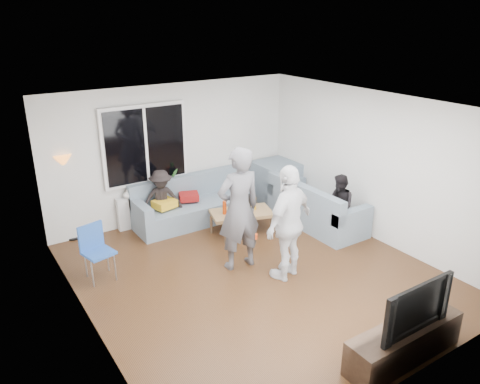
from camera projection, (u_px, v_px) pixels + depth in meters
floor at (256, 275)px, 7.30m from camera, size 5.00×5.50×0.04m
ceiling at (258, 106)px, 6.35m from camera, size 5.00×5.50×0.04m
wall_back at (174, 152)px, 8.99m from camera, size 5.00×0.04×2.60m
wall_front at (417, 281)px, 4.66m from camera, size 5.00×0.04×2.60m
wall_left at (82, 239)px, 5.53m from camera, size 0.04×5.50×2.60m
wall_right at (376, 167)px, 8.11m from camera, size 0.04×5.50×2.60m
window_frame at (145, 145)px, 8.53m from camera, size 1.62×0.06×1.47m
window_glass at (146, 145)px, 8.50m from camera, size 1.50×0.02×1.35m
window_mullion at (146, 145)px, 8.49m from camera, size 0.05×0.03×1.35m
radiator at (151, 208)px, 8.94m from camera, size 1.30×0.12×0.62m
potted_plant at (173, 179)px, 8.98m from camera, size 0.23×0.19×0.40m
vase at (127, 194)px, 8.55m from camera, size 0.17×0.17×0.16m
sofa_back_section at (193, 201)px, 8.97m from camera, size 2.30×0.85×0.85m
sofa_right_section at (317, 204)px, 8.85m from camera, size 2.00×0.85×0.85m
sofa_corner at (276, 182)px, 9.99m from camera, size 0.85×0.85×0.85m
cushion_yellow at (165, 204)px, 8.62m from camera, size 0.44×0.40×0.14m
cushion_red at (189, 196)px, 8.96m from camera, size 0.44×0.41×0.13m
coffee_table at (242, 222)px, 8.62m from camera, size 1.23×0.89×0.40m
pitcher at (234, 209)px, 8.47m from camera, size 0.17×0.17×0.17m
side_chair at (99, 254)px, 7.00m from camera, size 0.48×0.48×0.86m
floor_lamp at (68, 198)px, 8.14m from camera, size 0.32×0.32×1.56m
player_left at (239, 209)px, 7.17m from camera, size 0.75×0.52×1.97m
player_right at (289, 223)px, 6.93m from camera, size 1.13×0.74×1.79m
spectator_right at (339, 206)px, 8.35m from camera, size 0.58×0.66×1.15m
spectator_back at (162, 200)px, 8.62m from camera, size 0.84×0.64×1.15m
tv_console at (404, 342)px, 5.44m from camera, size 1.60×0.40×0.44m
television at (410, 304)px, 5.25m from camera, size 1.07×0.14×0.62m
bottle_e at (250, 200)px, 8.79m from camera, size 0.07×0.07×0.23m
bottle_b at (238, 208)px, 8.35m from camera, size 0.08×0.08×0.27m
bottle_c at (239, 203)px, 8.67m from camera, size 0.07×0.07×0.20m
bottle_a at (225, 208)px, 8.41m from camera, size 0.07×0.07×0.25m
bottle_d at (254, 203)px, 8.61m from camera, size 0.07×0.07×0.23m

